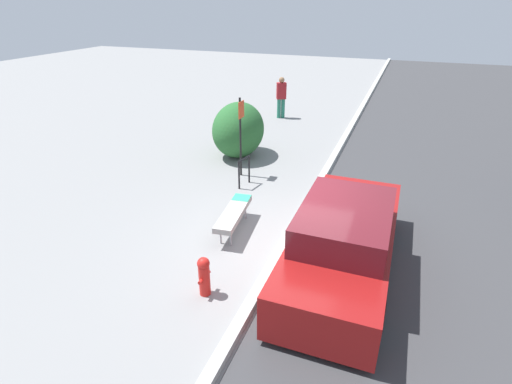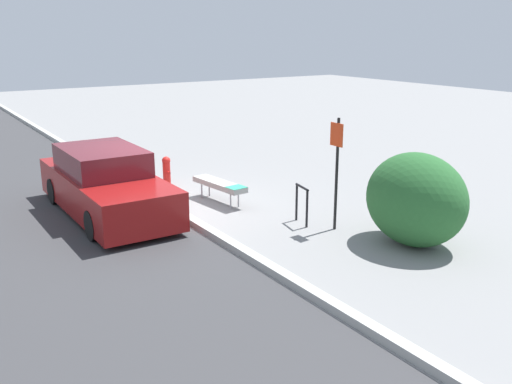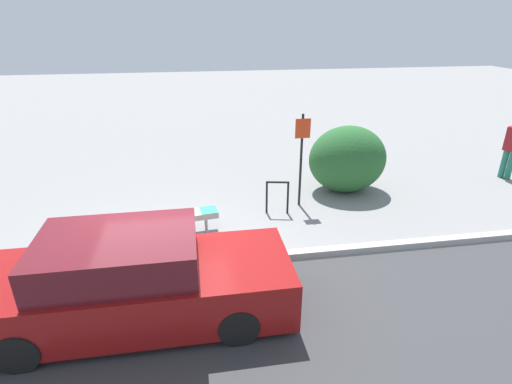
{
  "view_description": "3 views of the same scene",
  "coord_description": "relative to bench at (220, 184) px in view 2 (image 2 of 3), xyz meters",
  "views": [
    {
      "loc": [
        -6.85,
        -1.96,
        4.76
      ],
      "look_at": [
        0.12,
        0.69,
        1.11
      ],
      "focal_mm": 28.0,
      "sensor_mm": 36.0,
      "label": 1
    },
    {
      "loc": [
        11.61,
        -5.05,
        3.94
      ],
      "look_at": [
        1.71,
        1.33,
        0.6
      ],
      "focal_mm": 40.0,
      "sensor_mm": 36.0,
      "label": 2
    },
    {
      "loc": [
        0.63,
        -6.46,
        4.32
      ],
      "look_at": [
        1.83,
        0.87,
        1.07
      ],
      "focal_mm": 28.0,
      "sensor_mm": 36.0,
      "label": 3
    }
  ],
  "objects": [
    {
      "name": "parked_car_near",
      "position": [
        -0.63,
        -2.53,
        0.22
      ],
      "size": [
        4.72,
        1.78,
        1.46
      ],
      "rotation": [
        0.0,
        0.0,
        0.0
      ],
      "color": "black",
      "rests_on": "ground_plane"
    },
    {
      "name": "bike_rack",
      "position": [
        2.29,
        0.69,
        0.06
      ],
      "size": [
        0.55,
        0.16,
        0.83
      ],
      "rotation": [
        0.0,
        0.0,
        -0.2
      ],
      "color": "black",
      "rests_on": "ground_plane"
    },
    {
      "name": "shrub_hedge",
      "position": [
        4.41,
        1.75,
        0.45
      ],
      "size": [
        2.06,
        1.61,
        1.78
      ],
      "color": "#28602D",
      "rests_on": "ground_plane"
    },
    {
      "name": "bench",
      "position": [
        0.0,
        0.0,
        0.0
      ],
      "size": [
        1.71,
        0.6,
        0.52
      ],
      "rotation": [
        0.0,
        0.0,
        0.12
      ],
      "color": "#99999E",
      "rests_on": "ground_plane"
    },
    {
      "name": "curb",
      "position": [
        -0.23,
        -1.27,
        -0.37
      ],
      "size": [
        60.0,
        0.2,
        0.13
      ],
      "color": "#A8A8A3",
      "rests_on": "ground_plane"
    },
    {
      "name": "ground_plane",
      "position": [
        -0.23,
        -1.27,
        -0.44
      ],
      "size": [
        60.0,
        60.0,
        0.0
      ],
      "primitive_type": "plane",
      "color": "gray"
    },
    {
      "name": "sign_post",
      "position": [
        2.94,
        1.05,
        0.94
      ],
      "size": [
        0.36,
        0.08,
        2.3
      ],
      "color": "black",
      "rests_on": "ground_plane"
    },
    {
      "name": "fire_hydrant",
      "position": [
        -2.16,
        -0.39,
        -0.03
      ],
      "size": [
        0.36,
        0.22,
        0.77
      ],
      "color": "red",
      "rests_on": "ground_plane"
    }
  ]
}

